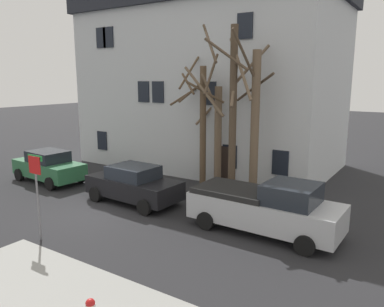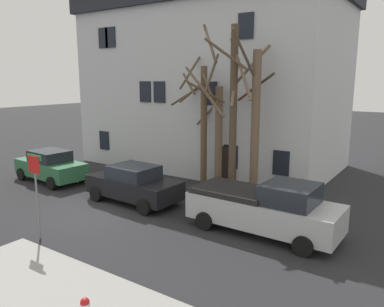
{
  "view_description": "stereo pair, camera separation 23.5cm",
  "coord_description": "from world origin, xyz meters",
  "views": [
    {
      "loc": [
        11.61,
        -10.44,
        5.54
      ],
      "look_at": [
        2.77,
        3.02,
        2.35
      ],
      "focal_mm": 35.32,
      "sensor_mm": 36.0,
      "label": 1
    },
    {
      "loc": [
        11.8,
        -10.31,
        5.54
      ],
      "look_at": [
        2.77,
        3.02,
        2.35
      ],
      "focal_mm": 35.32,
      "sensor_mm": 36.0,
      "label": 2
    }
  ],
  "objects": [
    {
      "name": "ground_plane",
      "position": [
        0.0,
        0.0,
        0.0
      ],
      "size": [
        120.0,
        120.0,
        0.0
      ],
      "primitive_type": "plane",
      "color": "#262628"
    },
    {
      "name": "car_green_sedan",
      "position": [
        -5.87,
        1.99,
        0.86
      ],
      "size": [
        4.52,
        2.29,
        1.72
      ],
      "color": "#2D6B42",
      "rests_on": "ground_plane"
    },
    {
      "name": "tree_bare_mid",
      "position": [
        2.36,
        5.91,
        2.94
      ],
      "size": [
        2.59,
        2.91,
        6.13
      ],
      "color": "brown",
      "rests_on": "ground_plane"
    },
    {
      "name": "building_main",
      "position": [
        -0.95,
        10.87,
        5.64
      ],
      "size": [
        16.02,
        9.01,
        11.17
      ],
      "color": "silver",
      "rests_on": "ground_plane"
    },
    {
      "name": "car_black_sedan",
      "position": [
        0.37,
        1.87,
        0.86
      ],
      "size": [
        4.55,
        2.28,
        1.72
      ],
      "color": "black",
      "rests_on": "ground_plane"
    },
    {
      "name": "tree_bare_far",
      "position": [
        3.8,
        4.74,
        4.31
      ],
      "size": [
        3.31,
        3.32,
        7.96
      ],
      "color": "#4C3D2D",
      "rests_on": "ground_plane"
    },
    {
      "name": "tree_bare_end",
      "position": [
        4.6,
        5.26,
        3.7
      ],
      "size": [
        1.72,
        2.52,
        7.31
      ],
      "color": "brown",
      "rests_on": "ground_plane"
    },
    {
      "name": "street_sign_pole",
      "position": [
        0.38,
        -2.99,
        2.11
      ],
      "size": [
        0.76,
        0.07,
        3.03
      ],
      "color": "slate",
      "rests_on": "ground_plane"
    },
    {
      "name": "pickup_truck_silver",
      "position": [
        6.68,
        1.95,
        0.96
      ],
      "size": [
        5.55,
        2.37,
        1.99
      ],
      "color": "#B7BABF",
      "rests_on": "ground_plane"
    },
    {
      "name": "tree_bare_near",
      "position": [
        1.53,
        5.76,
        3.46
      ],
      "size": [
        3.13,
        3.13,
        6.68
      ],
      "color": "brown",
      "rests_on": "ground_plane"
    }
  ]
}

